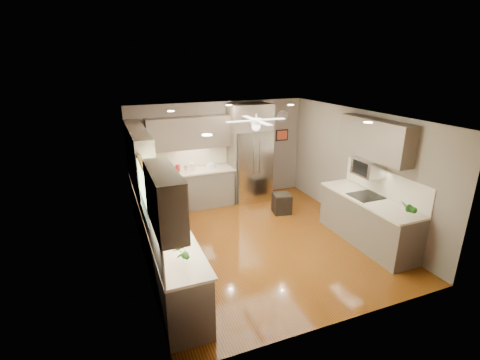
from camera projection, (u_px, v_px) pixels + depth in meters
floor at (261, 241)px, 7.00m from camera, size 5.00×5.00×0.00m
ceiling at (263, 116)px, 6.19m from camera, size 5.00×5.00×0.00m
wall_back at (220, 152)px, 8.79m from camera, size 4.50×0.00×4.50m
wall_front at (346, 243)px, 4.40m from camera, size 4.50×0.00×4.50m
wall_left at (140, 199)px, 5.81m from camera, size 0.00×5.00×5.00m
wall_right at (358, 169)px, 7.38m from camera, size 0.00×5.00×5.00m
canister_a at (178, 168)px, 8.24m from camera, size 0.14×0.14×0.18m
canister_b at (186, 168)px, 8.30m from camera, size 0.08×0.08×0.13m
canister_c at (192, 167)px, 8.32m from camera, size 0.12×0.12×0.17m
soap_bottle at (150, 207)px, 6.01m from camera, size 0.11×0.11×0.19m
potted_plant_left at (180, 253)px, 4.47m from camera, size 0.19×0.15×0.32m
potted_plant_right at (408, 207)px, 5.83m from camera, size 0.19×0.16×0.33m
bowl at (211, 167)px, 8.52m from camera, size 0.23×0.23×0.05m
left_run at (160, 233)px, 6.29m from camera, size 0.65×4.70×1.45m
back_run at (196, 188)px, 8.53m from camera, size 1.85×0.65×1.45m
uppers at (212, 146)px, 6.76m from camera, size 4.50×4.70×0.95m
window at (144, 192)px, 5.28m from camera, size 0.05×1.12×0.92m
sink at (166, 226)px, 5.59m from camera, size 0.50×0.70×0.32m
refrigerator at (251, 155)px, 8.76m from camera, size 1.06×0.75×2.45m
right_run at (367, 219)px, 6.82m from camera, size 0.70×2.20×1.45m
microwave at (368, 167)px, 6.75m from camera, size 0.43×0.55×0.34m
ceiling_fan at (256, 123)px, 6.51m from camera, size 1.18×1.18×0.32m
recessed_lights at (252, 114)px, 6.53m from camera, size 2.84×3.14×0.01m
wall_clock at (283, 116)px, 9.13m from camera, size 0.30×0.03×0.30m
framed_print at (282, 135)px, 9.29m from camera, size 0.36×0.03×0.30m
stool at (282, 203)px, 8.22m from camera, size 0.47×0.47×0.47m
paper_towel at (168, 224)px, 5.29m from camera, size 0.13×0.13×0.32m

